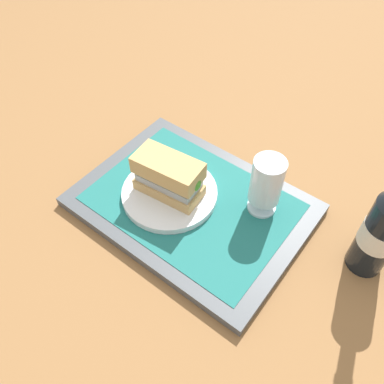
# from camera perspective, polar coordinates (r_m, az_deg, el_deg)

# --- Properties ---
(ground_plane) EXTENTS (3.00, 3.00, 0.00)m
(ground_plane) POSITION_cam_1_polar(r_m,az_deg,el_deg) (0.81, 0.00, -2.30)
(ground_plane) COLOR olive
(tray) EXTENTS (0.44, 0.32, 0.02)m
(tray) POSITION_cam_1_polar(r_m,az_deg,el_deg) (0.80, 0.00, -1.86)
(tray) COLOR #4C5156
(tray) RESTS_ON ground_plane
(placemat) EXTENTS (0.38, 0.27, 0.00)m
(placemat) POSITION_cam_1_polar(r_m,az_deg,el_deg) (0.79, 0.00, -1.38)
(placemat) COLOR #1E6B66
(placemat) RESTS_ON tray
(plate) EXTENTS (0.19, 0.19, 0.01)m
(plate) POSITION_cam_1_polar(r_m,az_deg,el_deg) (0.79, -3.22, -0.17)
(plate) COLOR white
(plate) RESTS_ON placemat
(sandwich) EXTENTS (0.14, 0.08, 0.08)m
(sandwich) POSITION_cam_1_polar(r_m,az_deg,el_deg) (0.76, -3.17, 2.18)
(sandwich) COLOR tan
(sandwich) RESTS_ON plate
(beer_glass) EXTENTS (0.06, 0.06, 0.12)m
(beer_glass) POSITION_cam_1_polar(r_m,az_deg,el_deg) (0.74, 10.54, 1.11)
(beer_glass) COLOR silver
(beer_glass) RESTS_ON placemat
(beer_bottle) EXTENTS (0.07, 0.07, 0.27)m
(beer_bottle) POSITION_cam_1_polar(r_m,az_deg,el_deg) (0.72, 25.69, -4.82)
(beer_bottle) COLOR black
(beer_bottle) RESTS_ON ground_plane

